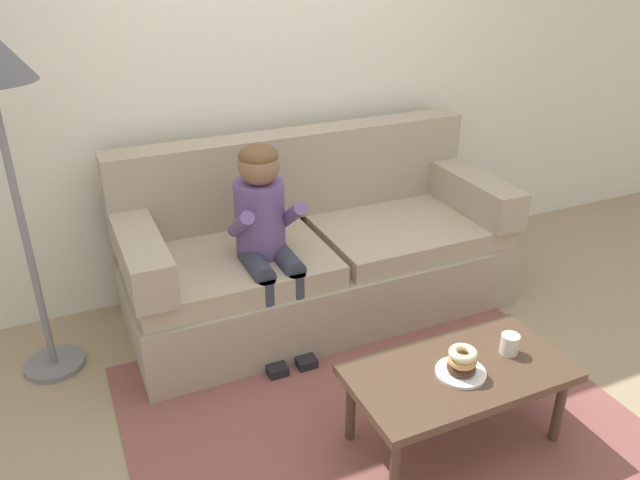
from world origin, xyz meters
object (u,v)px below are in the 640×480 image
(couch, at_px, (316,253))
(mug, at_px, (510,344))
(coffee_table, at_px, (458,378))
(donut, at_px, (461,368))
(toy_controller, at_px, (484,346))
(person_child, at_px, (265,229))

(couch, bearing_deg, mug, -74.55)
(coffee_table, distance_m, donut, 0.08)
(mug, relative_size, toy_controller, 0.40)
(person_child, bearing_deg, mug, -55.48)
(coffee_table, bearing_deg, couch, 93.99)
(coffee_table, xyz_separation_m, person_child, (-0.47, 1.06, 0.32))
(person_child, distance_m, mug, 1.30)
(person_child, bearing_deg, toy_controller, -30.06)
(person_child, height_order, donut, person_child)
(donut, xyz_separation_m, toy_controller, (0.56, 0.51, -0.40))
(coffee_table, relative_size, person_child, 0.85)
(couch, height_order, donut, couch)
(coffee_table, xyz_separation_m, mug, (0.26, 0.01, 0.09))
(donut, relative_size, mug, 1.33)
(person_child, height_order, mug, person_child)
(couch, distance_m, mug, 1.32)
(coffee_table, xyz_separation_m, toy_controller, (0.55, 0.48, -0.32))
(donut, bearing_deg, coffee_table, 62.22)
(mug, bearing_deg, toy_controller, 58.84)
(person_child, bearing_deg, donut, -67.56)
(couch, xyz_separation_m, person_child, (-0.38, -0.21, 0.32))
(mug, bearing_deg, couch, 105.45)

